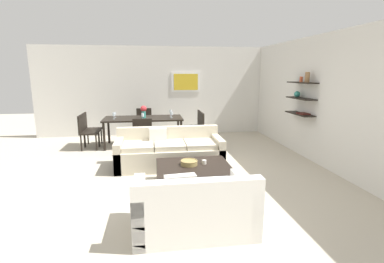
# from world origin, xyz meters

# --- Properties ---
(ground_plane) EXTENTS (18.00, 18.00, 0.00)m
(ground_plane) POSITION_xyz_m (0.00, 0.00, 0.00)
(ground_plane) COLOR #BCB29E
(back_wall_unit) EXTENTS (8.40, 0.09, 2.70)m
(back_wall_unit) POSITION_xyz_m (0.30, 3.53, 1.35)
(back_wall_unit) COLOR silver
(back_wall_unit) RESTS_ON ground
(right_wall_shelf_unit) EXTENTS (0.34, 8.20, 2.70)m
(right_wall_shelf_unit) POSITION_xyz_m (3.03, 0.60, 1.35)
(right_wall_shelf_unit) COLOR silver
(right_wall_shelf_unit) RESTS_ON ground
(sofa_beige) EXTENTS (2.17, 0.90, 0.78)m
(sofa_beige) POSITION_xyz_m (-0.14, 0.34, 0.29)
(sofa_beige) COLOR beige
(sofa_beige) RESTS_ON ground
(loveseat_white) EXTENTS (1.46, 0.90, 0.78)m
(loveseat_white) POSITION_xyz_m (-0.00, -2.18, 0.29)
(loveseat_white) COLOR white
(loveseat_white) RESTS_ON ground
(coffee_table) EXTENTS (1.24, 1.05, 0.38)m
(coffee_table) POSITION_xyz_m (0.20, -0.85, 0.19)
(coffee_table) COLOR black
(coffee_table) RESTS_ON ground
(decorative_bowl) EXTENTS (0.29, 0.29, 0.08)m
(decorative_bowl) POSITION_xyz_m (0.13, -0.80, 0.43)
(decorative_bowl) COLOR #99844C
(decorative_bowl) RESTS_ON coffee_table
(candle_jar) EXTENTS (0.08, 0.08, 0.07)m
(candle_jar) POSITION_xyz_m (0.39, -0.79, 0.42)
(candle_jar) COLOR silver
(candle_jar) RESTS_ON coffee_table
(dining_table) EXTENTS (2.05, 0.93, 0.75)m
(dining_table) POSITION_xyz_m (-0.70, 2.16, 0.69)
(dining_table) COLOR black
(dining_table) RESTS_ON ground
(dining_chair_left_far) EXTENTS (0.44, 0.44, 0.88)m
(dining_chair_left_far) POSITION_xyz_m (-2.13, 2.37, 0.50)
(dining_chair_left_far) COLOR black
(dining_chair_left_far) RESTS_ON ground
(dining_chair_head) EXTENTS (0.44, 0.44, 0.88)m
(dining_chair_head) POSITION_xyz_m (-0.70, 3.03, 0.50)
(dining_chair_head) COLOR black
(dining_chair_head) RESTS_ON ground
(dining_chair_foot) EXTENTS (0.44, 0.44, 0.88)m
(dining_chair_foot) POSITION_xyz_m (-0.70, 1.29, 0.50)
(dining_chair_foot) COLOR black
(dining_chair_foot) RESTS_ON ground
(dining_chair_right_near) EXTENTS (0.44, 0.44, 0.88)m
(dining_chair_right_near) POSITION_xyz_m (0.73, 1.95, 0.50)
(dining_chair_right_near) COLOR black
(dining_chair_right_near) RESTS_ON ground
(dining_chair_left_near) EXTENTS (0.44, 0.44, 0.88)m
(dining_chair_left_near) POSITION_xyz_m (-2.13, 1.95, 0.50)
(dining_chair_left_near) COLOR black
(dining_chair_left_near) RESTS_ON ground
(dining_chair_right_far) EXTENTS (0.44, 0.44, 0.88)m
(dining_chair_right_far) POSITION_xyz_m (0.73, 2.37, 0.50)
(dining_chair_right_far) COLOR black
(dining_chair_right_far) RESTS_ON ground
(wine_glass_right_near) EXTENTS (0.08, 0.08, 0.16)m
(wine_glass_right_near) POSITION_xyz_m (0.04, 2.05, 0.86)
(wine_glass_right_near) COLOR silver
(wine_glass_right_near) RESTS_ON dining_table
(wine_glass_left_near) EXTENTS (0.06, 0.06, 0.17)m
(wine_glass_left_near) POSITION_xyz_m (-1.44, 2.05, 0.86)
(wine_glass_left_near) COLOR silver
(wine_glass_left_near) RESTS_ON dining_table
(wine_glass_left_far) EXTENTS (0.06, 0.06, 0.15)m
(wine_glass_left_far) POSITION_xyz_m (-1.44, 2.28, 0.85)
(wine_glass_left_far) COLOR silver
(wine_glass_left_far) RESTS_ON dining_table
(wine_glass_head) EXTENTS (0.07, 0.07, 0.16)m
(wine_glass_head) POSITION_xyz_m (-0.70, 2.57, 0.86)
(wine_glass_head) COLOR silver
(wine_glass_head) RESTS_ON dining_table
(wine_glass_right_far) EXTENTS (0.06, 0.06, 0.18)m
(wine_glass_right_far) POSITION_xyz_m (0.04, 2.28, 0.88)
(wine_glass_right_far) COLOR silver
(wine_glass_right_far) RESTS_ON dining_table
(wine_glass_foot) EXTENTS (0.07, 0.07, 0.18)m
(wine_glass_foot) POSITION_xyz_m (-0.70, 1.75, 0.88)
(wine_glass_foot) COLOR silver
(wine_glass_foot) RESTS_ON dining_table
(centerpiece_vase) EXTENTS (0.16, 0.16, 0.32)m
(centerpiece_vase) POSITION_xyz_m (-0.68, 2.12, 0.94)
(centerpiece_vase) COLOR teal
(centerpiece_vase) RESTS_ON dining_table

